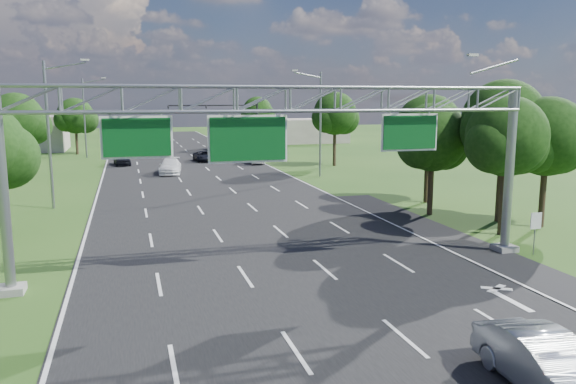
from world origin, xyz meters
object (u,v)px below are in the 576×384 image
object	(u,v)px
regulatory_sign	(536,225)
box_truck	(232,141)
sign_gantry	(290,113)
silver_sedan	(546,364)
traffic_signal	(232,116)

from	to	relation	value
regulatory_sign	box_truck	bearing A→B (deg)	94.39
sign_gantry	regulatory_sign	distance (m)	13.25
silver_sedan	box_truck	bearing A→B (deg)	89.91
sign_gantry	traffic_signal	xyz separation A→B (m)	(7.15, 53.00, -1.72)
silver_sedan	box_truck	world-z (taller)	box_truck
sign_gantry	box_truck	world-z (taller)	sign_gantry
silver_sedan	box_truck	xyz separation A→B (m)	(4.26, 68.30, 0.79)
regulatory_sign	box_truck	world-z (taller)	box_truck
sign_gantry	silver_sedan	distance (m)	13.87
traffic_signal	silver_sedan	xyz separation A→B (m)	(-3.74, -64.97, -4.41)
sign_gantry	traffic_signal	world-z (taller)	sign_gantry
box_truck	traffic_signal	bearing A→B (deg)	-100.40
silver_sedan	sign_gantry	bearing A→B (deg)	109.38
regulatory_sign	box_truck	size ratio (longest dim) A/B	0.24
traffic_signal	box_truck	distance (m)	4.95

